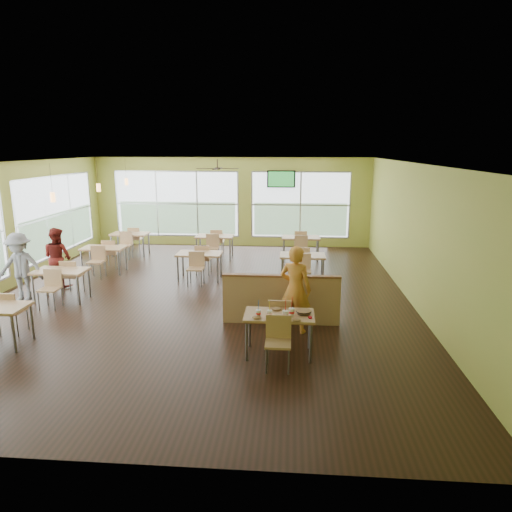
# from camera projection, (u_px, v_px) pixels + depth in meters

# --- Properties ---
(room) EXTENTS (12.00, 12.04, 3.20)m
(room) POSITION_uv_depth(u_px,v_px,m) (198.00, 232.00, 10.72)
(room) COLOR black
(room) RESTS_ON ground
(window_bays) EXTENTS (9.24, 10.24, 2.38)m
(window_bays) POSITION_uv_depth(u_px,v_px,m) (133.00, 217.00, 13.93)
(window_bays) COLOR white
(window_bays) RESTS_ON room
(main_table) EXTENTS (1.22, 1.52, 0.87)m
(main_table) POSITION_uv_depth(u_px,v_px,m) (279.00, 320.00, 7.89)
(main_table) COLOR tan
(main_table) RESTS_ON floor
(half_wall_divider) EXTENTS (2.40, 0.14, 1.04)m
(half_wall_divider) POSITION_uv_depth(u_px,v_px,m) (281.00, 299.00, 9.32)
(half_wall_divider) COLOR tan
(half_wall_divider) RESTS_ON floor
(dining_tables) EXTENTS (6.92, 8.72, 0.87)m
(dining_tables) POSITION_uv_depth(u_px,v_px,m) (174.00, 255.00, 12.69)
(dining_tables) COLOR tan
(dining_tables) RESTS_ON floor
(pendant_lights) EXTENTS (0.11, 7.31, 0.86)m
(pendant_lights) POSITION_uv_depth(u_px,v_px,m) (77.00, 192.00, 11.42)
(pendant_lights) COLOR #2D2119
(pendant_lights) RESTS_ON ceiling
(ceiling_fan) EXTENTS (1.25, 1.25, 0.29)m
(ceiling_fan) POSITION_uv_depth(u_px,v_px,m) (217.00, 168.00, 13.32)
(ceiling_fan) COLOR #2D2119
(ceiling_fan) RESTS_ON ceiling
(tv_backwall) EXTENTS (1.00, 0.07, 0.60)m
(tv_backwall) POSITION_uv_depth(u_px,v_px,m) (281.00, 179.00, 16.10)
(tv_backwall) COLOR black
(tv_backwall) RESTS_ON wall_back
(man_plaid) EXTENTS (0.74, 0.62, 1.73)m
(man_plaid) POSITION_uv_depth(u_px,v_px,m) (295.00, 289.00, 8.84)
(man_plaid) COLOR #D74F17
(man_plaid) RESTS_ON floor
(patron_maroon) EXTENTS (0.91, 0.81, 1.56)m
(patron_maroon) POSITION_uv_depth(u_px,v_px,m) (58.00, 257.00, 11.78)
(patron_maroon) COLOR maroon
(patron_maroon) RESTS_ON floor
(patron_grey) EXTENTS (1.10, 0.68, 1.63)m
(patron_grey) POSITION_uv_depth(u_px,v_px,m) (20.00, 267.00, 10.69)
(patron_grey) COLOR slate
(patron_grey) RESTS_ON floor
(cup_blue) EXTENTS (0.09, 0.09, 0.33)m
(cup_blue) POSITION_uv_depth(u_px,v_px,m) (258.00, 313.00, 7.72)
(cup_blue) COLOR white
(cup_blue) RESTS_ON main_table
(cup_yellow) EXTENTS (0.10, 0.10, 0.36)m
(cup_yellow) POSITION_uv_depth(u_px,v_px,m) (269.00, 314.00, 7.67)
(cup_yellow) COLOR white
(cup_yellow) RESTS_ON main_table
(cup_red_near) EXTENTS (0.10, 0.10, 0.37)m
(cup_red_near) POSITION_uv_depth(u_px,v_px,m) (286.00, 314.00, 7.63)
(cup_red_near) COLOR white
(cup_red_near) RESTS_ON main_table
(cup_red_far) EXTENTS (0.10, 0.10, 0.38)m
(cup_red_far) POSITION_uv_depth(u_px,v_px,m) (292.00, 312.00, 7.75)
(cup_red_far) COLOR white
(cup_red_far) RESTS_ON main_table
(food_basket) EXTENTS (0.27, 0.27, 0.06)m
(food_basket) POSITION_uv_depth(u_px,v_px,m) (304.00, 312.00, 7.87)
(food_basket) COLOR black
(food_basket) RESTS_ON main_table
(ketchup_cup) EXTENTS (0.07, 0.07, 0.03)m
(ketchup_cup) POSITION_uv_depth(u_px,v_px,m) (310.00, 317.00, 7.67)
(ketchup_cup) COLOR #AC000D
(ketchup_cup) RESTS_ON main_table
(wrapper_left) EXTENTS (0.19, 0.18, 0.04)m
(wrapper_left) POSITION_uv_depth(u_px,v_px,m) (257.00, 317.00, 7.66)
(wrapper_left) COLOR #996F4A
(wrapper_left) RESTS_ON main_table
(wrapper_mid) EXTENTS (0.24, 0.23, 0.05)m
(wrapper_mid) POSITION_uv_depth(u_px,v_px,m) (277.00, 309.00, 8.05)
(wrapper_mid) COLOR #996F4A
(wrapper_mid) RESTS_ON main_table
(wrapper_right) EXTENTS (0.16, 0.15, 0.04)m
(wrapper_right) POSITION_uv_depth(u_px,v_px,m) (297.00, 320.00, 7.55)
(wrapper_right) COLOR #996F4A
(wrapper_right) RESTS_ON main_table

